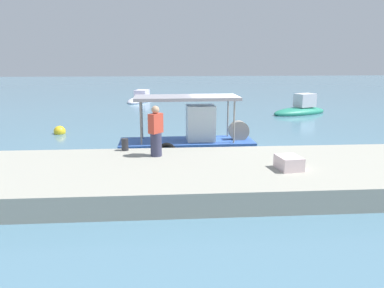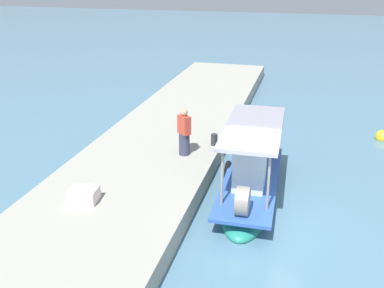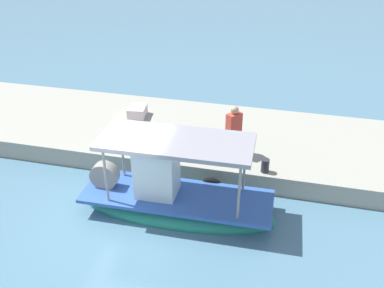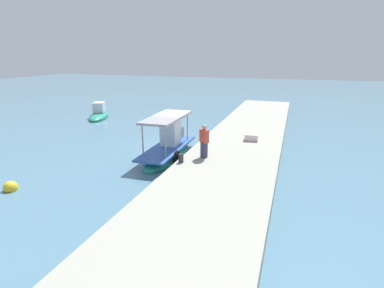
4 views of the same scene
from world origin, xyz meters
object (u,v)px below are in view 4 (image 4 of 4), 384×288
object	(u,v)px
main_fishing_boat	(168,149)
marker_buoy	(11,188)
moored_boat_near	(99,115)
cargo_crate	(251,137)
fisherman_near_bollard	(204,143)
mooring_bollard	(181,158)

from	to	relation	value
main_fishing_boat	marker_buoy	distance (m)	7.87
moored_boat_near	cargo_crate	bearing A→B (deg)	-111.21
main_fishing_boat	fisherman_near_bollard	size ratio (longest dim) A/B	3.33
fisherman_near_bollard	mooring_bollard	distance (m)	1.48
marker_buoy	fisherman_near_bollard	bearing A→B (deg)	-54.80
main_fishing_boat	cargo_crate	bearing A→B (deg)	-58.70
moored_boat_near	main_fishing_boat	bearing A→B (deg)	-128.62
main_fishing_boat	fisherman_near_bollard	distance (m)	2.95
mooring_bollard	cargo_crate	size ratio (longest dim) A/B	0.54
fisherman_near_bollard	mooring_bollard	world-z (taller)	fisherman_near_bollard
marker_buoy	mooring_bollard	bearing A→B (deg)	-58.09
marker_buoy	moored_boat_near	distance (m)	15.75
mooring_bollard	moored_boat_near	size ratio (longest dim) A/B	0.09
cargo_crate	marker_buoy	bearing A→B (deg)	134.87
mooring_bollard	moored_boat_near	xyz separation A→B (m)	(10.71, 12.10, -0.60)
main_fishing_boat	mooring_bollard	bearing A→B (deg)	-144.92
main_fishing_boat	mooring_bollard	size ratio (longest dim) A/B	13.09
fisherman_near_bollard	marker_buoy	bearing A→B (deg)	125.20
marker_buoy	cargo_crate	bearing A→B (deg)	-45.13
fisherman_near_bollard	cargo_crate	size ratio (longest dim) A/B	2.13
cargo_crate	moored_boat_near	bearing A→B (deg)	68.79
fisherman_near_bollard	moored_boat_near	xyz separation A→B (m)	(9.60, 12.92, -1.14)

